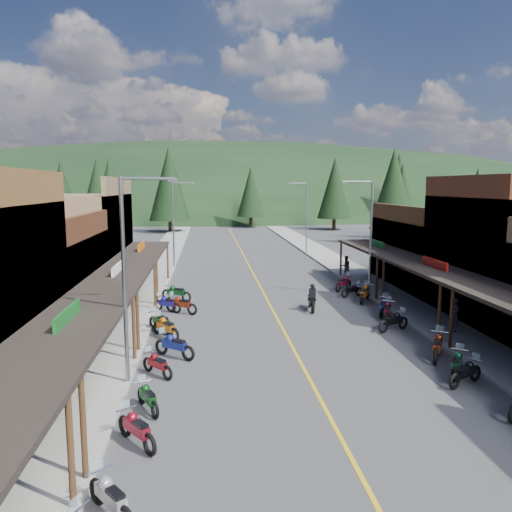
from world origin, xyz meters
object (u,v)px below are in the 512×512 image
object	(u,v)px
pine_2	(169,183)
pine_9	(402,194)
shop_west_3	(68,244)
pine_10	(110,191)
pine_5	(398,184)
bike_west_5	(157,363)
bike_west_2	(111,496)
bike_east_6	(438,345)
bike_west_4	(148,396)
bike_west_8	(161,321)
shop_east_3	(441,253)
bike_east_8	(387,310)
pine_1	(97,188)
bike_west_3	(136,427)
pine_4	(335,188)
bike_west_9	(181,303)
bike_west_11	(176,292)
bike_east_4	(466,372)
streetlight_3	(305,214)
pine_11	(393,189)
bike_east_12	(344,282)
pine_6	(477,192)
pine_7	(61,188)
shop_west_2	(19,285)
streetlight_0	(128,271)
bike_east_7	(393,320)
pedestrian_east_b	(346,266)
bike_east_11	(352,289)
bike_west_10	(167,303)
pine_8	(62,199)
bike_east_10	(365,292)
bike_west_7	(166,326)
pine_3	(251,192)
bike_west_6	(174,344)
streetlight_1	(175,220)
bike_east_9	(384,306)
streetlight_2	(369,233)
bike_east_5	(457,363)

from	to	relation	value
pine_2	pine_9	size ratio (longest dim) A/B	1.30
shop_west_3	pine_10	xyz separation A→B (m)	(-4.22, 38.70, 3.27)
pine_5	bike_west_5	distance (m)	87.27
bike_west_2	bike_east_6	bearing A→B (deg)	0.02
bike_west_4	bike_west_8	bearing A→B (deg)	66.28
pine_2	bike_west_5	bearing A→B (deg)	-86.43
pine_10	shop_east_3	bearing A→B (deg)	-50.63
bike_east_8	pine_9	bearing A→B (deg)	92.99
pine_1	bike_west_3	distance (m)	82.90
pine_4	bike_west_9	world-z (taller)	pine_4
bike_west_11	bike_east_4	bearing A→B (deg)	-110.33
streetlight_3	pine_11	xyz separation A→B (m)	(13.05, 8.00, 2.73)
pine_11	bike_east_12	xyz separation A→B (m)	(-14.09, -27.77, -6.56)
pine_6	bike_west_3	distance (m)	91.26
shop_west_3	pine_10	distance (m)	39.07
pine_7	bike_west_2	world-z (taller)	pine_7
pine_6	pine_9	distance (m)	29.07
shop_west_2	pine_11	bearing A→B (deg)	47.08
streetlight_0	bike_east_7	distance (m)	14.56
pine_9	pedestrian_east_b	xyz separation A→B (m)	(-16.56, -29.87, -5.37)
streetlight_3	bike_east_12	distance (m)	20.17
bike_east_7	bike_east_11	size ratio (longest dim) A/B	1.12
streetlight_0	pine_10	distance (m)	57.13
shop_west_2	pine_4	xyz separation A→B (m)	(31.75, 58.30, 4.70)
pine_2	bike_west_4	distance (m)	66.91
bike_west_10	streetlight_0	bearing A→B (deg)	-147.14
pine_8	bike_east_10	world-z (taller)	pine_8
bike_east_6	bike_east_8	xyz separation A→B (m)	(0.11, 6.52, -0.06)
pine_4	bike_west_7	distance (m)	65.16
pine_4	bike_west_2	world-z (taller)	pine_4
pine_3	shop_east_3	bearing A→B (deg)	-79.89
shop_east_3	bike_east_10	bearing A→B (deg)	-147.37
shop_east_3	pine_1	distance (m)	69.95
shop_west_3	bike_west_4	size ratio (longest dim) A/B	5.86
pine_8	bike_east_12	xyz separation A→B (m)	(27.91, -29.77, -5.35)
shop_west_3	pine_3	bearing A→B (deg)	71.99
pine_2	pine_3	world-z (taller)	pine_2
pine_5	bike_west_6	size ratio (longest dim) A/B	6.36
shop_east_3	bike_west_8	size ratio (longest dim) A/B	5.05
streetlight_0	streetlight_1	size ratio (longest dim) A/B	1.00
bike_west_11	bike_east_10	world-z (taller)	bike_east_10
pine_6	bike_east_9	bearing A→B (deg)	-123.05
pine_9	bike_east_6	world-z (taller)	pine_9
pine_4	bike_east_9	world-z (taller)	pine_4
bike_west_6	bike_east_12	bearing A→B (deg)	-2.60
bike_west_5	pedestrian_east_b	bearing A→B (deg)	15.94
streetlight_2	pine_9	world-z (taller)	pine_9
pine_6	bike_west_7	xyz separation A→B (m)	(-52.11, -64.17, -5.85)
bike_west_11	bike_east_5	world-z (taller)	bike_west_11
bike_east_5	bike_east_12	size ratio (longest dim) A/B	0.92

